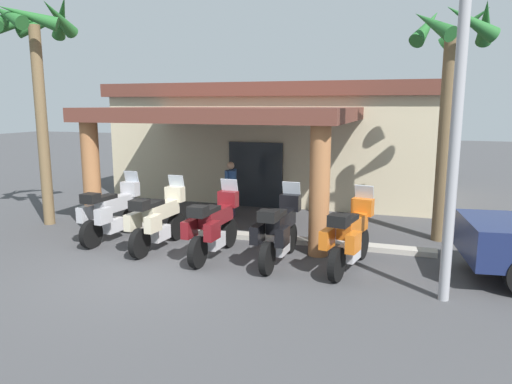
# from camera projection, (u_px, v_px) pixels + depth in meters

# --- Properties ---
(ground_plane) EXTENTS (80.00, 80.00, 0.00)m
(ground_plane) POSITION_uv_depth(u_px,v_px,m) (151.00, 271.00, 9.54)
(ground_plane) COLOR #424244
(motel_building) EXTENTS (11.33, 10.90, 3.99)m
(motel_building) POSITION_uv_depth(u_px,v_px,m) (279.00, 138.00, 17.78)
(motel_building) COLOR beige
(motel_building) RESTS_ON ground_plane
(motorcycle_silver) EXTENTS (0.73, 2.21, 1.61)m
(motorcycle_silver) POSITION_uv_depth(u_px,v_px,m) (111.00, 212.00, 11.66)
(motorcycle_silver) COLOR black
(motorcycle_silver) RESTS_ON ground_plane
(motorcycle_cream) EXTENTS (0.72, 2.21, 1.61)m
(motorcycle_cream) POSITION_uv_depth(u_px,v_px,m) (158.00, 219.00, 10.94)
(motorcycle_cream) COLOR black
(motorcycle_cream) RESTS_ON ground_plane
(motorcycle_maroon) EXTENTS (0.72, 2.21, 1.61)m
(motorcycle_maroon) POSITION_uv_depth(u_px,v_px,m) (213.00, 226.00, 10.33)
(motorcycle_maroon) COLOR black
(motorcycle_maroon) RESTS_ON ground_plane
(motorcycle_black) EXTENTS (0.72, 2.21, 1.61)m
(motorcycle_black) POSITION_uv_depth(u_px,v_px,m) (279.00, 231.00, 9.94)
(motorcycle_black) COLOR black
(motorcycle_black) RESTS_ON ground_plane
(motorcycle_orange) EXTENTS (0.88, 2.20, 1.61)m
(motorcycle_orange) POSITION_uv_depth(u_px,v_px,m) (350.00, 236.00, 9.53)
(motorcycle_orange) COLOR black
(motorcycle_orange) RESTS_ON ground_plane
(pedestrian) EXTENTS (0.32, 0.52, 1.65)m
(pedestrian) POSITION_uv_depth(u_px,v_px,m) (231.00, 185.00, 14.01)
(pedestrian) COLOR #3F334C
(pedestrian) RESTS_ON ground_plane
(palm_tree_roadside) EXTENTS (2.17, 2.22, 6.15)m
(palm_tree_roadside) POSITION_uv_depth(u_px,v_px,m) (35.00, 49.00, 12.51)
(palm_tree_roadside) COLOR brown
(palm_tree_roadside) RESTS_ON ground_plane
(palm_tree_near_portico) EXTENTS (2.00, 2.05, 5.64)m
(palm_tree_near_portico) POSITION_uv_depth(u_px,v_px,m) (451.00, 79.00, 11.04)
(palm_tree_near_portico) COLOR brown
(palm_tree_near_portico) RESTS_ON ground_plane
(roadside_sign) EXTENTS (1.40, 0.18, 7.10)m
(roadside_sign) POSITION_uv_depth(u_px,v_px,m) (465.00, 9.00, 7.32)
(roadside_sign) COLOR #99999E
(roadside_sign) RESTS_ON ground_plane
(curb_strip) EXTENTS (9.29, 0.36, 0.12)m
(curb_strip) POSITION_uv_depth(u_px,v_px,m) (240.00, 235.00, 11.97)
(curb_strip) COLOR #ADA89E
(curb_strip) RESTS_ON ground_plane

